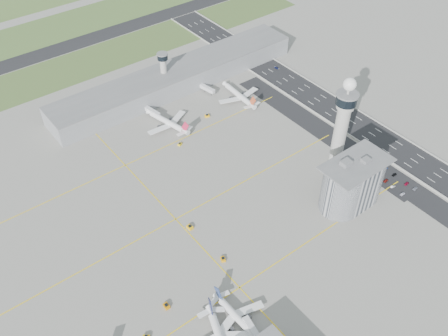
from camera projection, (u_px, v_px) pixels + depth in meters
ground at (260, 218)px, 294.53m from camera, size 1000.00×1000.00×0.00m
grass_strip_0 at (67, 70)px, 417.07m from camera, size 480.00×50.00×0.08m
grass_strip_1 at (32, 36)px, 460.94m from camera, size 480.00×60.00×0.08m
grass_strip_2 at (2, 7)px, 507.73m from camera, size 480.00×70.00×0.08m
runway at (49, 53)px, 438.70m from camera, size 480.00×22.00×0.10m
highway at (386, 143)px, 346.44m from camera, size 28.00×500.00×0.10m
barrier_left at (372, 150)px, 339.75m from camera, size 0.60×500.00×1.20m
barrier_right at (398, 134)px, 352.40m from camera, size 0.60×500.00×1.20m
landside_road at (373, 165)px, 329.31m from camera, size 18.00×260.00×0.08m
parking_lot at (386, 176)px, 321.38m from camera, size 20.00×44.00×0.10m
taxiway_line_h_0 at (240, 288)px, 258.91m from camera, size 260.00×0.60×0.01m
taxiway_line_h_1 at (176, 219)px, 294.01m from camera, size 260.00×0.60×0.01m
taxiway_line_h_2 at (125, 165)px, 329.10m from camera, size 260.00×0.60×0.01m
taxiway_line_v at (176, 219)px, 294.01m from camera, size 0.60×260.00×0.01m
control_tower at (343, 119)px, 308.13m from camera, size 14.00×14.00×64.50m
secondary_tower at (164, 69)px, 383.15m from camera, size 8.60×8.60×31.90m
admin_building at (352, 183)px, 294.84m from camera, size 42.00×24.00×33.50m
terminal_pier at (177, 78)px, 393.84m from camera, size 210.00×32.00×15.80m
airplane_near_c at (239, 317)px, 240.49m from camera, size 32.41×37.73×10.28m
airplane_far_a at (167, 119)px, 357.13m from camera, size 43.95×48.75×11.78m
airplane_far_b at (239, 92)px, 382.54m from camera, size 38.03×43.87×11.68m
jet_bridge_far_0 at (147, 110)px, 370.72m from camera, size 5.39×14.31×5.70m
jet_bridge_far_1 at (201, 87)px, 393.31m from camera, size 5.39×14.31×5.70m
tug_1 at (166, 306)px, 249.79m from camera, size 2.64×3.70×2.08m
tug_2 at (223, 259)px, 271.34m from camera, size 3.32×3.90×1.92m
tug_3 at (190, 227)px, 288.16m from camera, size 2.78×3.82×2.12m
tug_4 at (180, 144)px, 344.07m from camera, size 3.51×3.05×1.71m
tug_5 at (207, 116)px, 368.19m from camera, size 3.96×3.33×1.96m
car_lot_0 at (403, 194)px, 308.58m from camera, size 3.87×1.62×1.31m
car_lot_1 at (393, 186)px, 313.53m from camera, size 3.79×1.75×1.20m
car_lot_2 at (386, 181)px, 317.53m from camera, size 4.10×2.23×1.09m
car_lot_3 at (380, 178)px, 319.25m from camera, size 4.74×2.44×1.32m
car_lot_4 at (370, 173)px, 323.03m from camera, size 3.43×1.69×1.12m
car_lot_5 at (359, 164)px, 329.08m from camera, size 3.90×1.91×1.23m
car_lot_6 at (415, 188)px, 312.26m from camera, size 4.18×2.36×1.10m
car_lot_7 at (407, 184)px, 315.51m from camera, size 4.20×2.14×1.17m
car_lot_8 at (394, 175)px, 321.55m from camera, size 3.72×1.54×1.26m
car_lot_9 at (386, 168)px, 326.00m from camera, size 3.57×1.48×1.15m
car_lot_10 at (380, 166)px, 327.93m from camera, size 4.91×2.69×1.30m
car_lot_11 at (369, 158)px, 333.85m from camera, size 3.94×2.12×1.08m
car_hw_1 at (344, 115)px, 369.58m from camera, size 1.42×3.61×1.17m
car_hw_2 at (276, 68)px, 418.86m from camera, size 1.86×3.94×1.09m
car_hw_4 at (221, 44)px, 448.69m from camera, size 1.44×3.31×1.11m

